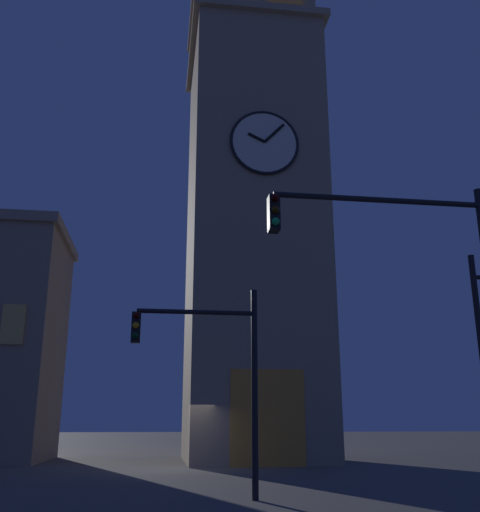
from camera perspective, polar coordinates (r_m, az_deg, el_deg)
ground_plane at (r=24.39m, az=-5.58°, el=-20.27°), size 200.00×200.00×0.00m
clocktower at (r=30.88m, az=1.18°, el=2.76°), size 7.19×8.48×27.98m
traffic_signal_near at (r=12.21m, az=17.71°, el=-2.60°), size 4.68×0.41×6.59m
traffic_signal_far at (r=14.59m, az=-2.72°, el=-10.16°), size 3.17×0.41×5.08m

